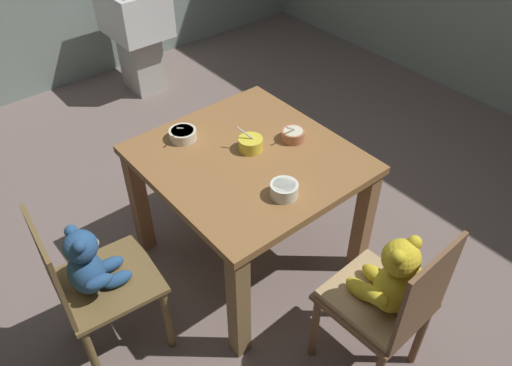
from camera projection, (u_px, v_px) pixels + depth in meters
name	position (u px, v px, depth m)	size (l,w,h in m)	color
ground_plane	(249.00, 256.00, 2.92)	(5.20, 5.20, 0.04)	#74625C
dining_table	(248.00, 176.00, 2.52)	(0.99, 0.93, 0.71)	olive
teddy_chair_near_right	(388.00, 291.00, 2.03)	(0.42, 0.40, 0.88)	brown
teddy_chair_near_front	(91.00, 274.00, 2.13)	(0.43, 0.45, 0.86)	brown
porridge_bowl_yellow_center	(250.00, 144.00, 2.46)	(0.12, 0.12, 0.12)	yellow
porridge_bowl_cream_near_left	(183.00, 134.00, 2.53)	(0.14, 0.14, 0.12)	beige
porridge_bowl_terracotta_far_center	(293.00, 135.00, 2.53)	(0.12, 0.13, 0.11)	#B46E4C
porridge_bowl_white_near_right	(284.00, 190.00, 2.20)	(0.12, 0.12, 0.06)	silver
sink_basin	(136.00, 25.00, 3.99)	(0.52, 0.42, 0.85)	#B7B2A8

